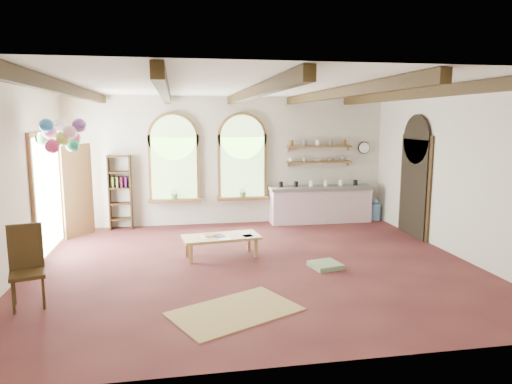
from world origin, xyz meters
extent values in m
plane|color=maroon|center=(0.00, 0.00, 0.00)|extent=(8.00, 8.00, 0.00)
cube|color=brown|center=(-1.40, 3.44, 1.45)|extent=(1.24, 0.08, 1.64)
cylinder|color=brown|center=(-1.40, 3.44, 2.20)|extent=(1.24, 0.08, 1.24)
cube|color=#8AB36B|center=(-1.40, 3.40, 1.45)|extent=(1.10, 0.04, 1.50)
cube|color=brown|center=(-1.40, 3.35, 0.66)|extent=(1.30, 0.28, 0.08)
cube|color=brown|center=(0.30, 3.44, 1.45)|extent=(1.24, 0.08, 1.64)
cylinder|color=brown|center=(0.30, 3.44, 2.20)|extent=(1.24, 0.08, 1.24)
cube|color=#8AB36B|center=(0.30, 3.40, 1.45)|extent=(1.10, 0.04, 1.50)
cube|color=brown|center=(0.30, 3.35, 0.66)|extent=(1.30, 0.28, 0.08)
cube|color=brown|center=(-3.95, 1.80, 1.15)|extent=(0.10, 1.90, 2.50)
cube|color=black|center=(3.95, 1.50, 1.10)|extent=(0.10, 1.30, 2.40)
cube|color=beige|center=(2.30, 3.20, 0.43)|extent=(2.60, 0.55, 0.86)
cube|color=gray|center=(2.30, 3.20, 0.90)|extent=(2.68, 0.62, 0.08)
cube|color=brown|center=(2.30, 3.38, 1.55)|extent=(1.70, 0.24, 0.04)
cube|color=brown|center=(2.30, 3.38, 1.95)|extent=(1.70, 0.24, 0.04)
cylinder|color=black|center=(3.55, 3.45, 1.90)|extent=(0.32, 0.04, 0.32)
cube|color=#392812|center=(-2.95, 3.32, 0.90)|extent=(0.03, 0.32, 1.80)
cube|color=#392812|center=(-2.45, 3.32, 0.90)|extent=(0.03, 0.32, 1.80)
cube|color=tan|center=(-0.53, 0.60, 0.39)|extent=(1.54, 0.86, 0.05)
cube|color=tan|center=(-1.12, 0.28, 0.18)|extent=(0.06, 0.06, 0.37)
cube|color=tan|center=(0.12, 0.45, 0.18)|extent=(0.06, 0.06, 0.37)
cube|color=tan|center=(-1.18, 0.75, 0.18)|extent=(0.06, 0.06, 0.37)
cube|color=tan|center=(0.06, 0.92, 0.18)|extent=(0.06, 0.06, 0.37)
cube|color=#392812|center=(-3.46, -1.32, 0.48)|extent=(0.57, 0.57, 0.06)
cube|color=#392812|center=(-3.51, -1.12, 0.83)|extent=(0.46, 0.17, 0.68)
cube|color=tan|center=(-0.60, -2.00, 0.01)|extent=(1.99, 1.69, 0.02)
cube|color=gray|center=(1.25, -0.38, 0.04)|extent=(0.60, 0.60, 0.09)
cylinder|color=#5D97C7|center=(3.10, 3.20, 0.25)|extent=(0.33, 0.33, 0.50)
sphere|color=#5D97C7|center=(3.10, 3.20, 0.55)|extent=(0.18, 0.18, 0.18)
cylinder|color=#5D97C7|center=(3.82, 3.20, 0.22)|extent=(0.29, 0.29, 0.43)
sphere|color=#5D97C7|center=(3.82, 3.20, 0.48)|extent=(0.15, 0.15, 0.15)
cylinder|color=white|center=(-3.40, 0.89, 2.78)|extent=(0.01, 0.01, 0.85)
sphere|color=#208E61|center=(-3.22, 0.94, 2.17)|extent=(0.25, 0.25, 0.25)
sphere|color=#C74267|center=(-3.22, 1.08, 2.29)|extent=(0.25, 0.25, 0.25)
sphere|color=#FFB035|center=(-3.32, 1.23, 2.41)|extent=(0.25, 0.25, 0.25)
sphere|color=silver|center=(-3.46, 1.06, 2.53)|extent=(0.25, 0.25, 0.25)
sphere|color=#FF3D28|center=(-3.60, 1.07, 2.17)|extent=(0.25, 0.25, 0.25)
sphere|color=#4BB058|center=(-3.74, 0.96, 2.29)|extent=(0.25, 0.25, 0.25)
sphere|color=pink|center=(-3.58, 0.83, 2.41)|extent=(0.25, 0.25, 0.25)
sphere|color=#2D74C0|center=(-3.58, 0.69, 2.53)|extent=(0.25, 0.25, 0.25)
sphere|color=#C92C6B|center=(-3.48, 0.54, 2.17)|extent=(0.25, 0.25, 0.25)
sphere|color=#B8D14A|center=(-3.34, 0.71, 2.29)|extent=(0.25, 0.25, 0.25)
sphere|color=#FFBBBC|center=(-3.20, 0.71, 2.41)|extent=(0.25, 0.25, 0.25)
sphere|color=#72429A|center=(-3.06, 0.81, 2.53)|extent=(0.25, 0.25, 0.25)
imported|color=olive|center=(-0.85, 0.62, 0.43)|extent=(0.20, 0.27, 0.02)
cube|color=black|center=(-0.57, 0.59, 0.42)|extent=(0.26, 0.30, 0.01)
imported|color=#598C4C|center=(-1.40, 3.32, 0.85)|extent=(0.27, 0.23, 0.30)
imported|color=#598C4C|center=(0.30, 3.32, 0.85)|extent=(0.27, 0.23, 0.30)
imported|color=white|center=(1.55, 3.38, 1.62)|extent=(0.12, 0.10, 0.10)
imported|color=beige|center=(1.90, 3.38, 1.62)|extent=(0.10, 0.10, 0.09)
imported|color=beige|center=(2.25, 3.38, 1.60)|extent=(0.22, 0.22, 0.05)
imported|color=#8C664C|center=(2.60, 3.38, 1.60)|extent=(0.20, 0.20, 0.06)
imported|color=slate|center=(2.95, 3.38, 1.67)|extent=(0.18, 0.18, 0.19)
camera|label=1|loc=(-1.34, -7.94, 2.64)|focal=32.00mm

